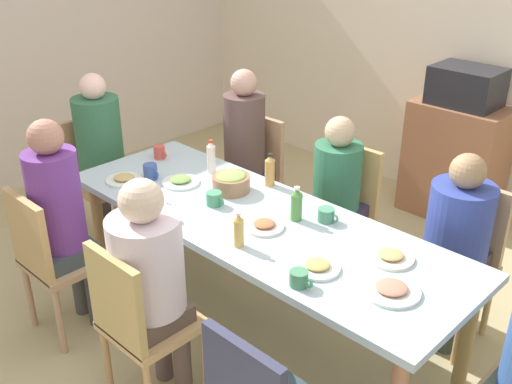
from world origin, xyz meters
The scene contains 35 objects.
ground_plane centered at (0.00, 0.00, 0.00)m, with size 6.72×6.72×0.00m, color tan.
wall_back centered at (0.00, 2.42, 1.30)m, with size 5.84×0.12×2.60m, color beige.
dining_table centered at (0.00, 0.00, 0.67)m, with size 2.40×0.82×0.75m.
chair_0 centered at (0.00, 0.79, 0.51)m, with size 0.40×0.40×0.90m.
person_0 centered at (0.00, 0.70, 0.68)m, with size 0.30×0.30×1.13m.
chair_1 centered at (-0.80, -0.79, 0.51)m, with size 0.40×0.40×0.90m.
person_1 centered at (-0.80, -0.70, 0.75)m, with size 0.30×0.30×1.28m.
chair_3 centered at (-0.80, 0.79, 0.51)m, with size 0.40×0.40×0.90m.
person_3 centered at (-0.80, 0.70, 0.75)m, with size 0.30×0.30×1.27m.
chair_4 centered at (0.80, 0.79, 0.51)m, with size 0.40×0.40×0.90m.
person_4 centered at (0.80, 0.70, 0.69)m, with size 0.34×0.34×1.13m.
chair_5 centered at (-1.58, 0.00, 0.51)m, with size 0.40×0.40×0.90m.
person_5 centered at (-1.49, 0.00, 0.74)m, with size 0.32×0.32×1.25m.
chair_7 centered at (0.00, -0.79, 0.51)m, with size 0.40×0.40×0.90m.
person_7 centered at (0.00, -0.70, 0.73)m, with size 0.34×0.34×1.20m.
plate_0 centered at (-0.62, -0.01, 0.76)m, with size 0.22×0.22×0.04m.
plate_1 centered at (0.11, -0.05, 0.76)m, with size 0.20×0.20×0.04m.
plate_2 centered at (0.55, -0.16, 0.76)m, with size 0.21×0.21×0.04m.
plate_3 centered at (-0.88, -0.22, 0.76)m, with size 0.21×0.21×0.04m.
plate_4 centered at (0.89, -0.08, 0.76)m, with size 0.25×0.25×0.04m.
plate_5 centered at (0.74, 0.14, 0.76)m, with size 0.22×0.22×0.04m.
bowl_0 centered at (-0.33, 0.13, 0.80)m, with size 0.22×0.22×0.11m.
cup_0 centered at (-1.01, 0.14, 0.79)m, with size 0.11×0.07×0.09m.
cup_1 centered at (0.57, -0.32, 0.78)m, with size 0.12×0.08×0.07m.
cup_2 centered at (-0.33, -0.35, 0.78)m, with size 0.12×0.08×0.08m.
cup_3 centered at (0.29, 0.23, 0.78)m, with size 0.12×0.09×0.07m.
cup_4 centered at (-0.26, -0.06, 0.78)m, with size 0.12×0.09×0.08m.
cup_5 centered at (-0.52, -0.29, 0.79)m, with size 0.12×0.08×0.08m.
cup_6 centered at (-0.80, -0.09, 0.79)m, with size 0.12×0.08×0.09m.
bottle_0 centered at (0.17, 0.13, 0.83)m, with size 0.06×0.06×0.19m.
bottle_1 centered at (0.14, -0.27, 0.83)m, with size 0.05×0.05×0.18m.
bottle_2 centered at (-0.60, 0.23, 0.85)m, with size 0.05×0.05×0.21m.
bottle_3 centered at (-0.22, 0.34, 0.84)m, with size 0.06×0.06×0.20m.
side_cabinet centered at (0.08, 2.12, 0.45)m, with size 0.70×0.44×0.90m, color #935F41.
microwave centered at (0.08, 2.12, 1.04)m, with size 0.48×0.36×0.28m, color #212228.
Camera 1 is at (1.95, -2.01, 2.26)m, focal length 42.05 mm.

